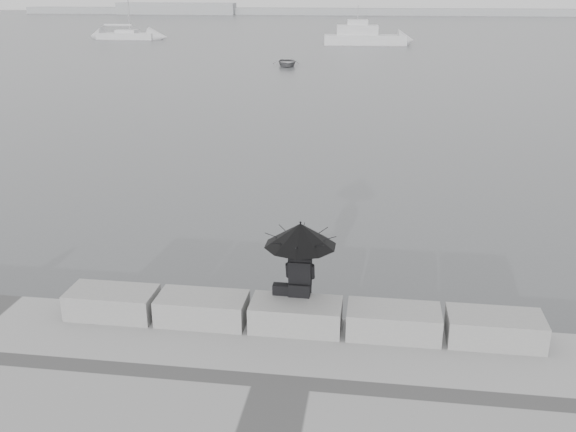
# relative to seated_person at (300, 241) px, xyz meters

# --- Properties ---
(ground) EXTENTS (360.00, 360.00, 0.00)m
(ground) POSITION_rel_seated_person_xyz_m (-0.03, 0.10, -2.02)
(ground) COLOR #4C4F52
(ground) RESTS_ON ground
(stone_block_far_left) EXTENTS (1.60, 0.80, 0.50)m
(stone_block_far_left) POSITION_rel_seated_person_xyz_m (-3.43, -0.35, -1.27)
(stone_block_far_left) COLOR gray
(stone_block_far_left) RESTS_ON promenade
(stone_block_left) EXTENTS (1.60, 0.80, 0.50)m
(stone_block_left) POSITION_rel_seated_person_xyz_m (-1.73, -0.35, -1.27)
(stone_block_left) COLOR gray
(stone_block_left) RESTS_ON promenade
(stone_block_centre) EXTENTS (1.60, 0.80, 0.50)m
(stone_block_centre) POSITION_rel_seated_person_xyz_m (-0.03, -0.35, -1.27)
(stone_block_centre) COLOR gray
(stone_block_centre) RESTS_ON promenade
(stone_block_right) EXTENTS (1.60, 0.80, 0.50)m
(stone_block_right) POSITION_rel_seated_person_xyz_m (1.67, -0.35, -1.27)
(stone_block_right) COLOR gray
(stone_block_right) RESTS_ON promenade
(stone_block_far_right) EXTENTS (1.60, 0.80, 0.50)m
(stone_block_far_right) POSITION_rel_seated_person_xyz_m (3.37, -0.35, -1.27)
(stone_block_far_right) COLOR gray
(stone_block_far_right) RESTS_ON promenade
(seated_person) EXTENTS (1.29, 1.29, 1.39)m
(seated_person) POSITION_rel_seated_person_xyz_m (0.00, 0.00, 0.00)
(seated_person) COLOR black
(seated_person) RESTS_ON stone_block_centre
(bag) EXTENTS (0.30, 0.17, 0.19)m
(bag) POSITION_rel_seated_person_xyz_m (-0.34, -0.05, -0.93)
(bag) COLOR black
(bag) RESTS_ON stone_block_centre
(distant_landmass) EXTENTS (180.00, 8.00, 2.80)m
(distant_landmass) POSITION_rel_seated_person_xyz_m (-8.17, 154.61, -1.12)
(distant_landmass) COLOR #9A9DA0
(distant_landmass) RESTS_ON ground
(sailboat_left) EXTENTS (7.56, 2.67, 12.90)m
(sailboat_left) POSITION_rel_seated_person_xyz_m (-31.19, 71.22, -1.50)
(sailboat_left) COLOR silver
(sailboat_left) RESTS_ON ground
(motor_cruiser) EXTENTS (9.62, 3.56, 4.50)m
(motor_cruiser) POSITION_rel_seated_person_xyz_m (-0.67, 67.00, -1.13)
(motor_cruiser) COLOR silver
(motor_cruiser) RESTS_ON ground
(dinghy) EXTENTS (3.64, 2.17, 0.58)m
(dinghy) POSITION_rel_seated_person_xyz_m (-6.58, 44.26, -1.73)
(dinghy) COLOR gray
(dinghy) RESTS_ON ground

